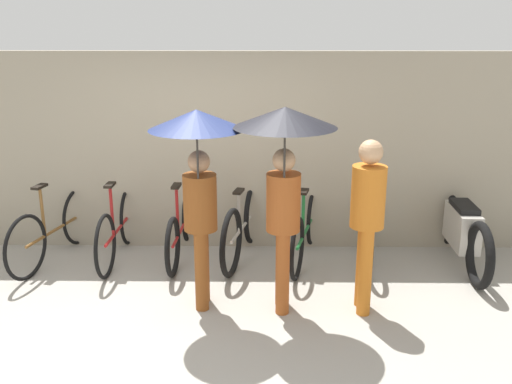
# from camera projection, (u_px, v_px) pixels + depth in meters

# --- Properties ---
(ground_plane) EXTENTS (30.00, 30.00, 0.00)m
(ground_plane) POSITION_uv_depth(u_px,v_px,m) (196.00, 333.00, 5.18)
(ground_plane) COLOR #9E998E
(back_wall) EXTENTS (12.73, 0.12, 2.39)m
(back_wall) POSITION_uv_depth(u_px,v_px,m) (213.00, 152.00, 6.88)
(back_wall) COLOR gray
(back_wall) RESTS_ON ground
(parked_bicycle_0) EXTENTS (0.58, 1.77, 1.03)m
(parked_bicycle_0) POSITION_uv_depth(u_px,v_px,m) (55.00, 228.00, 6.67)
(parked_bicycle_0) COLOR black
(parked_bicycle_0) RESTS_ON ground
(parked_bicycle_1) EXTENTS (0.44, 1.72, 1.06)m
(parked_bicycle_1) POSITION_uv_depth(u_px,v_px,m) (118.00, 228.00, 6.69)
(parked_bicycle_1) COLOR black
(parked_bicycle_1) RESTS_ON ground
(parked_bicycle_2) EXTENTS (0.44, 1.72, 0.98)m
(parked_bicycle_2) POSITION_uv_depth(u_px,v_px,m) (181.00, 228.00, 6.75)
(parked_bicycle_2) COLOR black
(parked_bicycle_2) RESTS_ON ground
(parked_bicycle_3) EXTENTS (0.55, 1.77, 1.00)m
(parked_bicycle_3) POSITION_uv_depth(u_px,v_px,m) (243.00, 226.00, 6.72)
(parked_bicycle_3) COLOR black
(parked_bicycle_3) RESTS_ON ground
(parked_bicycle_4) EXTENTS (0.57, 1.75, 1.06)m
(parked_bicycle_4) POSITION_uv_depth(u_px,v_px,m) (306.00, 230.00, 6.66)
(parked_bicycle_4) COLOR black
(parked_bicycle_4) RESTS_ON ground
(parked_bicycle_5) EXTENTS (0.44, 1.71, 1.10)m
(parked_bicycle_5) POSITION_uv_depth(u_px,v_px,m) (367.00, 227.00, 6.71)
(parked_bicycle_5) COLOR black
(parked_bicycle_5) RESTS_ON ground
(pedestrian_leading) EXTENTS (0.86, 0.86, 1.97)m
(pedestrian_leading) POSITION_uv_depth(u_px,v_px,m) (198.00, 162.00, 5.18)
(pedestrian_leading) COLOR brown
(pedestrian_leading) RESTS_ON ground
(pedestrian_center) EXTENTS (0.92, 0.92, 2.01)m
(pedestrian_center) POSITION_uv_depth(u_px,v_px,m) (284.00, 158.00, 5.09)
(pedestrian_center) COLOR #9E4C1E
(pedestrian_center) RESTS_ON ground
(pedestrian_trailing) EXTENTS (0.32, 0.32, 1.69)m
(pedestrian_trailing) POSITION_uv_depth(u_px,v_px,m) (367.00, 213.00, 5.31)
(pedestrian_trailing) COLOR #C66B1E
(pedestrian_trailing) RESTS_ON ground
(motorcycle) EXTENTS (0.58, 1.99, 0.93)m
(motorcycle) POSITION_uv_depth(u_px,v_px,m) (462.00, 230.00, 6.56)
(motorcycle) COLOR black
(motorcycle) RESTS_ON ground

